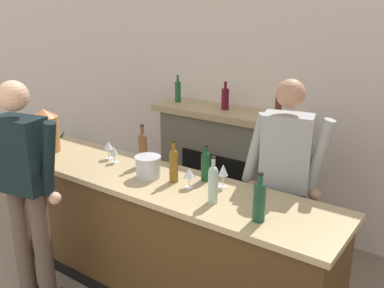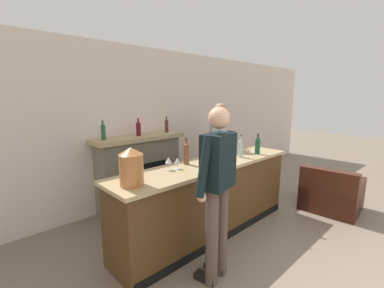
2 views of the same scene
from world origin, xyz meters
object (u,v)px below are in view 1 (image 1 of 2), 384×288
object	(u,v)px
wine_bottle_rose_blush	(213,182)
person_bartender	(284,184)
fireplace_stone	(224,165)
potted_plant_corner	(54,153)
wine_glass_mid_counter	(108,146)
wine_bottle_burgundy_dark	(143,148)
wine_glass_front_left	(223,171)
copper_dispenser	(45,130)
wine_bottle_cabernet_heavy	(259,199)
wine_glass_by_dispenser	(114,151)
wine_glass_near_bucket	(189,173)
ice_bucket_steel	(148,167)
wine_bottle_chardonnay_pale	(206,165)
person_customer	(26,191)
wine_bottle_port_short	(174,164)

from	to	relation	value
wine_bottle_rose_blush	person_bartender	bearing A→B (deg)	67.73
fireplace_stone	wine_bottle_rose_blush	bearing A→B (deg)	-61.53
potted_plant_corner	wine_glass_mid_counter	world-z (taller)	wine_glass_mid_counter
wine_bottle_burgundy_dark	wine_glass_front_left	world-z (taller)	wine_bottle_burgundy_dark
person_bartender	wine_bottle_burgundy_dark	distance (m)	1.17
copper_dispenser	wine_bottle_burgundy_dark	world-z (taller)	copper_dispenser
fireplace_stone	wine_glass_front_left	distance (m)	1.53
wine_bottle_cabernet_heavy	wine_glass_mid_counter	world-z (taller)	wine_bottle_cabernet_heavy
copper_dispenser	wine_glass_mid_counter	distance (m)	0.65
wine_glass_mid_counter	wine_glass_by_dispenser	size ratio (longest dim) A/B	1.09
potted_plant_corner	wine_glass_near_bucket	distance (m)	3.44
wine_glass_by_dispenser	wine_glass_front_left	size ratio (longest dim) A/B	0.82
wine_glass_mid_counter	wine_bottle_cabernet_heavy	bearing A→B (deg)	-9.12
ice_bucket_steel	wine_glass_front_left	bearing A→B (deg)	16.07
wine_glass_mid_counter	wine_bottle_chardonnay_pale	bearing A→B (deg)	5.50
ice_bucket_steel	wine_bottle_cabernet_heavy	distance (m)	1.03
potted_plant_corner	wine_bottle_burgundy_dark	world-z (taller)	wine_bottle_burgundy_dark
wine_glass_mid_counter	wine_glass_by_dispenser	distance (m)	0.11
copper_dispenser	wine_bottle_chardonnay_pale	size ratio (longest dim) A/B	1.39
fireplace_stone	copper_dispenser	distance (m)	1.88
potted_plant_corner	wine_bottle_rose_blush	distance (m)	3.73
copper_dispenser	wine_glass_front_left	distance (m)	1.75
person_bartender	wine_bottle_cabernet_heavy	distance (m)	0.69
wine_glass_mid_counter	ice_bucket_steel	bearing A→B (deg)	-11.55
ice_bucket_steel	potted_plant_corner	bearing A→B (deg)	157.52
fireplace_stone	wine_bottle_cabernet_heavy	bearing A→B (deg)	-52.70
person_customer	wine_bottle_chardonnay_pale	bearing A→B (deg)	42.84
potted_plant_corner	wine_bottle_cabernet_heavy	bearing A→B (deg)	-18.74
wine_glass_mid_counter	fireplace_stone	bearing A→B (deg)	73.46
copper_dispenser	person_customer	bearing A→B (deg)	-46.53
wine_bottle_rose_blush	wine_glass_near_bucket	size ratio (longest dim) A/B	2.17
person_customer	wine_bottle_cabernet_heavy	bearing A→B (deg)	19.21
person_customer	ice_bucket_steel	bearing A→B (deg)	50.65
wine_bottle_rose_blush	wine_glass_front_left	distance (m)	0.26
potted_plant_corner	wine_bottle_burgundy_dark	bearing A→B (deg)	-20.83
potted_plant_corner	wine_glass_by_dispenser	xyz separation A→B (m)	(2.33, -1.07, 0.79)
fireplace_stone	wine_glass_mid_counter	size ratio (longest dim) A/B	9.84
person_customer	wine_bottle_rose_blush	world-z (taller)	person_customer
potted_plant_corner	ice_bucket_steel	distance (m)	3.10
person_customer	ice_bucket_steel	size ratio (longest dim) A/B	8.94
person_bartender	wine_glass_mid_counter	size ratio (longest dim) A/B	11.27
copper_dispenser	wine_bottle_port_short	world-z (taller)	copper_dispenser
wine_bottle_port_short	wine_glass_mid_counter	xyz separation A→B (m)	(-0.76, 0.07, -0.03)
person_customer	wine_bottle_burgundy_dark	distance (m)	0.95
person_bartender	wine_glass_mid_counter	bearing A→B (deg)	-164.09
wine_bottle_burgundy_dark	wine_glass_mid_counter	size ratio (longest dim) A/B	2.19
fireplace_stone	ice_bucket_steel	xyz separation A→B (m)	(0.16, -1.41, 0.46)
wine_bottle_chardonnay_pale	wine_glass_mid_counter	size ratio (longest dim) A/B	1.78
wine_glass_near_bucket	wine_bottle_chardonnay_pale	bearing A→B (deg)	83.82
wine_bottle_port_short	fireplace_stone	bearing A→B (deg)	105.47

